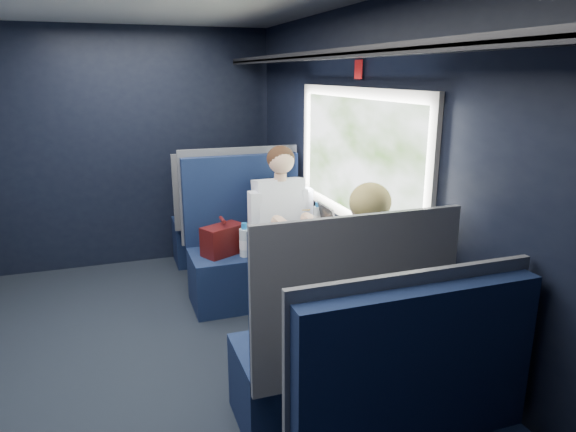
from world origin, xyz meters
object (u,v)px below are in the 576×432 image
object	(u,v)px
seat_row_front	(225,223)
cup	(320,217)
seat_bay_far	(333,355)
man	(283,219)
laptop	(320,226)
seat_bay_near	(247,251)
bottle_small	(317,216)
table	(306,254)
woman	(363,283)

from	to	relation	value
seat_row_front	cup	xyz separation A→B (m)	(0.47, -1.36, 0.38)
seat_bay_far	man	distance (m)	1.62
seat_bay_far	laptop	distance (m)	1.16
seat_bay_far	laptop	world-z (taller)	seat_bay_far
seat_bay_near	man	bearing A→B (deg)	-33.36
man	cup	world-z (taller)	man
seat_row_front	man	world-z (taller)	man
seat_bay_near	cup	distance (m)	0.74
man	bottle_small	bearing A→B (deg)	-68.18
table	seat_bay_near	distance (m)	0.92
seat_bay_near	man	size ratio (longest dim) A/B	0.95
bottle_small	cup	bearing A→B (deg)	56.66
seat_bay_near	laptop	bearing A→B (deg)	-62.72
bottle_small	table	bearing A→B (deg)	-123.10
woman	laptop	size ratio (longest dim) A/B	4.42
seat_row_front	seat_bay_far	bearing A→B (deg)	-90.00
seat_bay_near	man	world-z (taller)	man
seat_row_front	table	bearing A→B (deg)	-84.20
woman	bottle_small	size ratio (longest dim) A/B	6.65
seat_bay_far	seat_row_front	bearing A→B (deg)	90.00
seat_bay_far	cup	distance (m)	1.44
table	seat_bay_near	xyz separation A→B (m)	(-0.19, 0.87, -0.24)
table	cup	size ratio (longest dim) A/B	11.12
laptop	bottle_small	world-z (taller)	laptop
seat_bay_near	seat_row_front	world-z (taller)	seat_bay_near
seat_bay_near	woman	size ratio (longest dim) A/B	0.95
seat_bay_far	laptop	size ratio (longest dim) A/B	4.22
bottle_small	cup	xyz separation A→B (m)	(0.07, 0.11, -0.04)
seat_bay_near	seat_bay_far	bearing A→B (deg)	-89.67
laptop	bottle_small	size ratio (longest dim) A/B	1.50
bottle_small	cup	distance (m)	0.14
woman	laptop	distance (m)	0.88
seat_bay_far	woman	distance (m)	0.43
man	laptop	bearing A→B (deg)	-79.03
woman	cup	bearing A→B (deg)	79.15
seat_bay_far	seat_row_front	size ratio (longest dim) A/B	1.09
seat_row_front	man	distance (m)	1.17
table	man	size ratio (longest dim) A/B	0.76
seat_bay_near	bottle_small	bearing A→B (deg)	-52.94
laptop	woman	bearing A→B (deg)	-96.76
table	bottle_small	size ratio (longest dim) A/B	5.03
table	laptop	world-z (taller)	laptop
cup	woman	bearing A→B (deg)	-100.85
table	seat_row_front	world-z (taller)	seat_row_front
seat_row_front	cup	size ratio (longest dim) A/B	12.90
laptop	table	bearing A→B (deg)	-136.03
seat_row_front	seat_bay_near	bearing A→B (deg)	-90.63
table	cup	distance (m)	0.54
bottle_small	woman	bearing A→B (deg)	-98.10
laptop	seat_bay_near	bearing A→B (deg)	117.28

